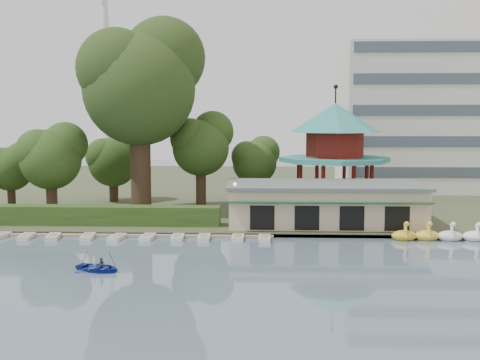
# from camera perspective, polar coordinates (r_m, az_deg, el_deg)

# --- Properties ---
(ground_plane) EXTENTS (220.00, 220.00, 0.00)m
(ground_plane) POSITION_cam_1_polar(r_m,az_deg,el_deg) (37.11, -4.30, -10.69)
(ground_plane) COLOR slate
(ground_plane) RESTS_ON ground
(shore) EXTENTS (220.00, 70.00, 0.40)m
(shore) POSITION_cam_1_polar(r_m,az_deg,el_deg) (88.01, -0.40, -0.74)
(shore) COLOR #424930
(shore) RESTS_ON ground
(embankment) EXTENTS (220.00, 0.60, 0.30)m
(embankment) POSITION_cam_1_polar(r_m,az_deg,el_deg) (53.79, -2.17, -5.21)
(embankment) COLOR gray
(embankment) RESTS_ON ground
(dock) EXTENTS (34.00, 1.60, 0.24)m
(dock) POSITION_cam_1_polar(r_m,az_deg,el_deg) (55.93, -14.58, -5.00)
(dock) COLOR gray
(dock) RESTS_ON ground
(boathouse) EXTENTS (18.60, 9.39, 3.90)m
(boathouse) POSITION_cam_1_polar(r_m,az_deg,el_deg) (58.15, 8.07, -2.19)
(boathouse) COLOR beige
(boathouse) RESTS_ON shore
(pavilion) EXTENTS (12.40, 12.40, 13.50)m
(pavilion) POSITION_cam_1_polar(r_m,az_deg,el_deg) (67.81, 8.98, 3.32)
(pavilion) COLOR beige
(pavilion) RESTS_ON shore
(office_building) EXTENTS (38.00, 18.00, 20.00)m
(office_building) POSITION_cam_1_polar(r_m,az_deg,el_deg) (88.97, 21.10, 5.08)
(office_building) COLOR silver
(office_building) RESTS_ON shore
(broadcast_tower) EXTENTS (8.00, 8.00, 96.00)m
(broadcast_tower) POSITION_cam_1_polar(r_m,az_deg,el_deg) (182.74, -12.66, 13.30)
(broadcast_tower) COLOR silver
(broadcast_tower) RESTS_ON ground
(hedge) EXTENTS (30.00, 2.00, 1.80)m
(hedge) POSITION_cam_1_polar(r_m,az_deg,el_deg) (59.73, -16.45, -3.20)
(hedge) COLOR #2F4B1B
(hedge) RESTS_ON shore
(lamp_post) EXTENTS (0.36, 0.36, 4.28)m
(lamp_post) POSITION_cam_1_polar(r_m,az_deg,el_deg) (54.84, -0.48, -1.61)
(lamp_post) COLOR black
(lamp_post) RESTS_ON shore
(big_tree) EXTENTS (13.02, 12.14, 20.88)m
(big_tree) POSITION_cam_1_polar(r_m,az_deg,el_deg) (64.90, -9.36, 9.42)
(big_tree) COLOR #3A281C
(big_tree) RESTS_ON shore
(small_trees) EXTENTS (38.89, 16.29, 10.87)m
(small_trees) POSITION_cam_1_polar(r_m,az_deg,el_deg) (68.84, -12.47, 2.28)
(small_trees) COLOR #3A281C
(small_trees) RESTS_ON shore
(moored_rowboats) EXTENTS (32.51, 2.71, 0.36)m
(moored_rowboats) POSITION_cam_1_polar(r_m,az_deg,el_deg) (54.40, -14.36, -5.24)
(moored_rowboats) COLOR silver
(moored_rowboats) RESTS_ON ground
(rowboat_with_passengers) EXTENTS (5.47, 4.71, 2.01)m
(rowboat_with_passengers) POSITION_cam_1_polar(r_m,az_deg,el_deg) (43.15, -13.32, -7.78)
(rowboat_with_passengers) COLOR #1B2F9B
(rowboat_with_passengers) RESTS_ON ground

